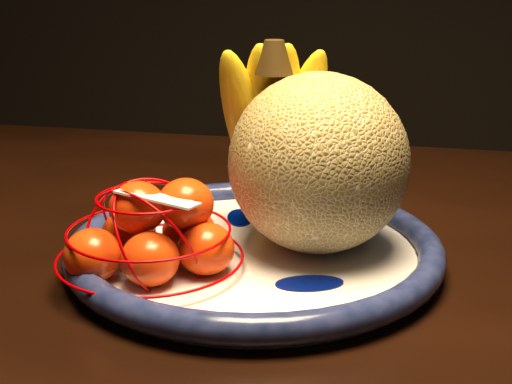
% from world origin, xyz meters
% --- Properties ---
extents(dining_table, '(1.49, 0.95, 0.72)m').
position_xyz_m(dining_table, '(-0.02, 0.09, 0.64)').
color(dining_table, black).
rests_on(dining_table, ground).
extents(fruit_bowl, '(0.37, 0.37, 0.03)m').
position_xyz_m(fruit_bowl, '(-0.08, 0.00, 0.73)').
color(fruit_bowl, white).
rests_on(fruit_bowl, dining_table).
extents(cantaloupe, '(0.17, 0.17, 0.17)m').
position_xyz_m(cantaloupe, '(-0.02, 0.02, 0.82)').
color(cantaloupe, olive).
rests_on(cantaloupe, fruit_bowl).
extents(banana_bunch, '(0.14, 0.14, 0.22)m').
position_xyz_m(banana_bunch, '(-0.07, 0.08, 0.84)').
color(banana_bunch, yellow).
rests_on(banana_bunch, fruit_bowl).
extents(mandarin_bag, '(0.20, 0.20, 0.11)m').
position_xyz_m(mandarin_bag, '(-0.16, -0.06, 0.76)').
color(mandarin_bag, '#ED4715').
rests_on(mandarin_bag, fruit_bowl).
extents(price_tag, '(0.08, 0.04, 0.01)m').
position_xyz_m(price_tag, '(-0.15, -0.07, 0.81)').
color(price_tag, white).
rests_on(price_tag, mandarin_bag).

